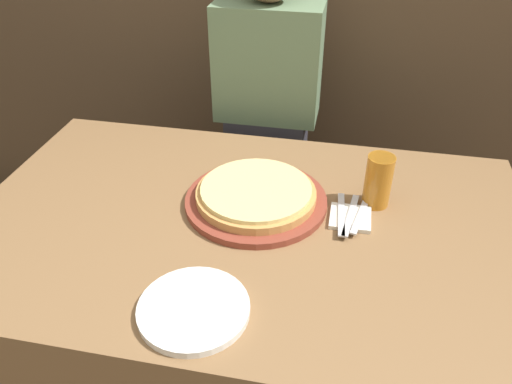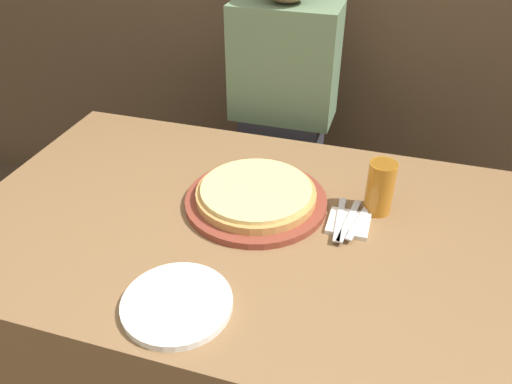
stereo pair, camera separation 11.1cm
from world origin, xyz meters
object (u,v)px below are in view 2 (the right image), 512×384
at_px(pizza_on_board, 256,196).
at_px(diner_person, 282,132).
at_px(fork, 340,219).
at_px(beer_glass, 380,186).
at_px(dinner_plate, 177,304).
at_px(dinner_knife, 349,221).
at_px(spoon, 358,222).

relative_size(pizza_on_board, diner_person, 0.29).
bearing_deg(fork, beer_glass, 44.52).
xyz_separation_m(pizza_on_board, dinner_plate, (-0.05, -0.42, -0.02)).
bearing_deg(pizza_on_board, diner_person, 97.15).
bearing_deg(dinner_knife, fork, -180.00).
distance_m(pizza_on_board, dinner_knife, 0.27).
relative_size(fork, spoon, 1.18).
height_order(dinner_plate, diner_person, diner_person).
distance_m(fork, diner_person, 0.71).
relative_size(beer_glass, spoon, 0.94).
bearing_deg(dinner_knife, beer_glass, 53.70).
distance_m(dinner_knife, diner_person, 0.72).
distance_m(pizza_on_board, dinner_plate, 0.42).
bearing_deg(spoon, pizza_on_board, 175.79).
height_order(pizza_on_board, spoon, pizza_on_board).
distance_m(dinner_plate, diner_person, 1.03).
relative_size(pizza_on_board, spoon, 2.46).
xyz_separation_m(beer_glass, dinner_plate, (-0.39, -0.49, -0.07)).
height_order(dinner_plate, spoon, dinner_plate).
xyz_separation_m(dinner_plate, dinner_knife, (0.32, 0.40, 0.01)).
height_order(spoon, diner_person, diner_person).
relative_size(dinner_knife, spoon, 1.18).
relative_size(dinner_plate, diner_person, 0.18).
relative_size(beer_glass, diner_person, 0.11).
distance_m(beer_glass, dinner_knife, 0.13).
height_order(beer_glass, dinner_knife, beer_glass).
bearing_deg(dinner_plate, beer_glass, 51.62).
xyz_separation_m(fork, spoon, (0.05, 0.00, 0.00)).
height_order(dinner_knife, spoon, same).
bearing_deg(dinner_knife, spoon, -0.00).
bearing_deg(beer_glass, pizza_on_board, -168.52).
bearing_deg(fork, pizza_on_board, 174.92).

